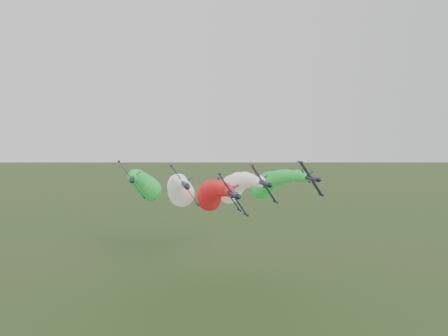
{
  "coord_description": "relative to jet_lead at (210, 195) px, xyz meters",
  "views": [
    {
      "loc": [
        -15.83,
        -87.9,
        54.24
      ],
      "look_at": [
        1.96,
        4.34,
        47.91
      ],
      "focal_mm": 35.0,
      "sensor_mm": 36.0,
      "label": 1
    }
  ],
  "objects": [
    {
      "name": "jet_lead",
      "position": [
        0.0,
        0.0,
        0.0
      ],
      "size": [
        12.11,
        71.08,
        17.72
      ],
      "rotation": [
        0.0,
        0.98,
        0.0
      ],
      "color": "black",
      "rests_on": "ground"
    },
    {
      "name": "jet_outer_right",
      "position": [
        22.46,
        16.4,
        1.16
      ],
      "size": [
        11.88,
        70.65,
        17.29
      ],
      "rotation": [
        0.0,
        0.98,
        0.0
      ],
      "color": "black",
      "rests_on": "ground"
    },
    {
      "name": "jet_inner_left",
      "position": [
        -8.3,
        8.34,
        0.88
      ],
      "size": [
        12.61,
        71.58,
        18.22
      ],
      "rotation": [
        0.0,
        0.98,
        0.0
      ],
      "color": "black",
      "rests_on": "ground"
    },
    {
      "name": "jet_trail",
      "position": [
        3.62,
        21.62,
        -2.77
      ],
      "size": [
        12.46,
        71.44,
        18.08
      ],
      "rotation": [
        0.0,
        0.98,
        0.0
      ],
      "color": "black",
      "rests_on": "ground"
    },
    {
      "name": "jet_inner_right",
      "position": [
        8.62,
        8.71,
        0.99
      ],
      "size": [
        12.11,
        71.09,
        17.73
      ],
      "rotation": [
        0.0,
        0.98,
        0.0
      ],
      "color": "black",
      "rests_on": "ground"
    },
    {
      "name": "jet_outer_left",
      "position": [
        -18.97,
        17.22,
        1.57
      ],
      "size": [
        12.34,
        71.31,
        17.95
      ],
      "rotation": [
        0.0,
        0.98,
        0.0
      ],
      "color": "black",
      "rests_on": "ground"
    }
  ]
}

